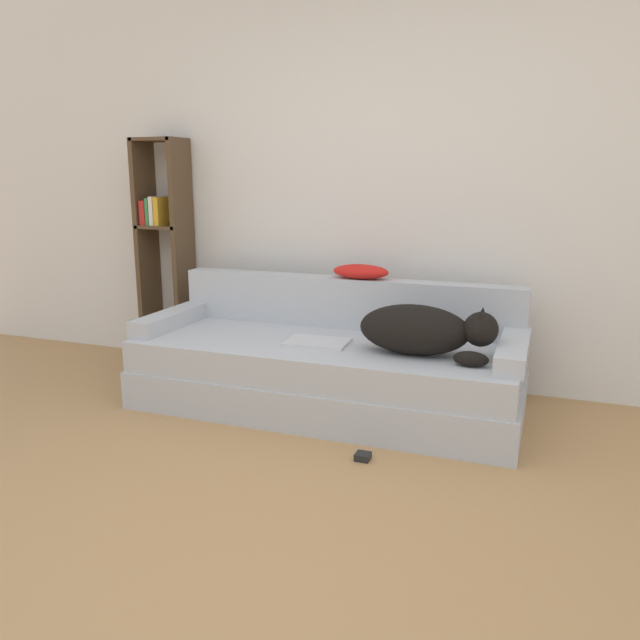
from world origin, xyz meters
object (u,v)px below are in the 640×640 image
laptop (317,342)px  bookshelf (164,241)px  dog (423,330)px  power_adapter (363,456)px  throw_pillow (361,272)px  couch (326,375)px

laptop → bookshelf: 1.61m
laptop → dog: bearing=-5.1°
dog → power_adapter: (-0.17, -0.52, -0.54)m
power_adapter → throw_pillow: bearing=108.0°
dog → throw_pillow: 0.71m
laptop → bookshelf: bearing=153.9°
dog → laptop: bearing=178.4°
couch → bookshelf: 1.69m
laptop → bookshelf: bookshelf is taller
dog → bookshelf: (-2.03, 0.61, 0.35)m
power_adapter → dog: bearing=71.6°
couch → power_adapter: bearing=-55.5°
bookshelf → power_adapter: 2.35m
throw_pillow → dog: bearing=-43.0°
laptop → throw_pillow: (0.12, 0.44, 0.36)m
couch → power_adapter: 0.76m
laptop → power_adapter: (0.44, -0.54, -0.41)m
throw_pillow → power_adapter: bearing=-72.0°
couch → dog: size_ratio=3.04×
bookshelf → power_adapter: (1.86, -1.13, -0.89)m
couch → throw_pillow: size_ratio=6.34×
couch → laptop: size_ratio=6.08×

